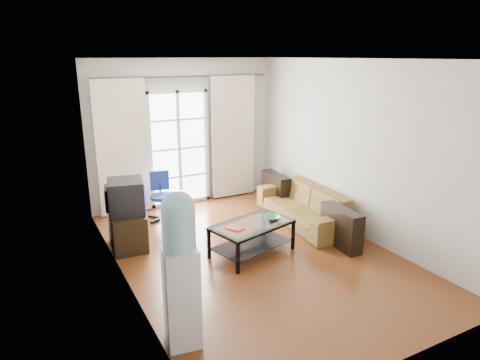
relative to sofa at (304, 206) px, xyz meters
name	(u,v)px	position (x,y,z in m)	size (l,w,h in m)	color
floor	(253,253)	(-1.36, -0.65, -0.30)	(5.20, 5.20, 0.00)	brown
ceiling	(255,59)	(-1.36, -0.65, 2.40)	(5.20, 5.20, 0.00)	white
wall_back	(185,133)	(-1.36, 1.95, 1.05)	(3.60, 0.02, 2.70)	#B8B6AF
wall_front	(409,229)	(-1.36, -3.25, 1.05)	(3.60, 0.02, 2.70)	#B8B6AF
wall_left	(120,180)	(-3.16, -0.65, 1.05)	(0.02, 5.20, 2.70)	#B8B6AF
wall_right	(355,149)	(0.44, -0.65, 1.05)	(0.02, 5.20, 2.70)	#B8B6AF
french_door	(179,149)	(-1.51, 1.90, 0.78)	(1.16, 0.06, 2.15)	white
curtain_rod	(185,76)	(-1.36, 1.85, 2.08)	(0.04, 0.04, 3.30)	#4C3F2D
curtain_left	(122,148)	(-2.56, 1.83, 0.90)	(0.90, 0.07, 2.35)	beige
curtain_right	(233,137)	(-0.41, 1.83, 0.90)	(0.90, 0.07, 2.35)	beige
radiator	(226,181)	(-0.56, 1.85, 0.03)	(0.64, 0.12, 0.64)	gray
sofa	(304,206)	(0.00, 0.00, 0.00)	(0.96, 2.11, 0.60)	brown
coffee_table	(252,234)	(-1.38, -0.64, 0.00)	(1.28, 0.93, 0.47)	silver
bowl	(272,218)	(-1.05, -0.65, 0.20)	(0.27, 0.27, 0.06)	#389B58
book	(231,230)	(-1.76, -0.74, 0.18)	(0.25, 0.27, 0.02)	#A91429
remote	(274,221)	(-1.08, -0.73, 0.18)	(0.17, 0.05, 0.02)	black
tv_stand	(128,230)	(-2.89, 0.42, -0.03)	(0.48, 0.72, 0.53)	black
crt_tv	(124,197)	(-2.89, 0.45, 0.48)	(0.62, 0.63, 0.50)	black
task_chair	(162,205)	(-2.08, 1.29, -0.06)	(0.65, 0.65, 0.83)	black
water_cooler	(180,267)	(-2.96, -2.04, 0.53)	(0.37, 0.37, 1.58)	silver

